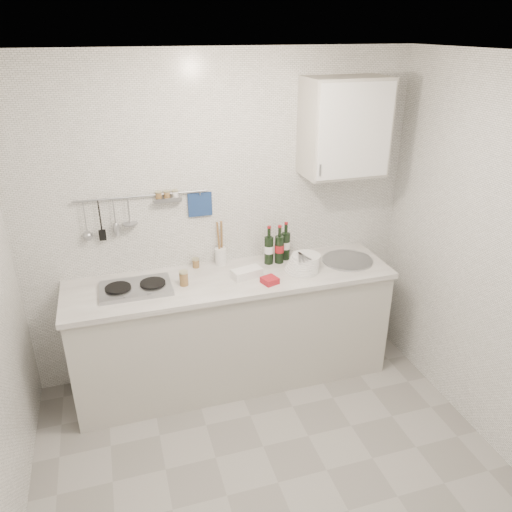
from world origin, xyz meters
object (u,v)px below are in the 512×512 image
(wine_bottles, at_px, (278,243))
(plate_stack_hob, at_px, (135,286))
(utensil_crock, at_px, (221,254))
(wall_cabinet, at_px, (344,127))
(plate_stack_sink, at_px, (304,263))

(wine_bottles, bearing_deg, plate_stack_hob, -174.21)
(utensil_crock, bearing_deg, plate_stack_hob, -163.70)
(wall_cabinet, bearing_deg, plate_stack_sink, -154.51)
(wall_cabinet, relative_size, plate_stack_hob, 2.65)
(plate_stack_sink, relative_size, wine_bottles, 0.93)
(wall_cabinet, xyz_separation_m, plate_stack_sink, (-0.34, -0.16, -0.98))
(plate_stack_sink, height_order, wine_bottles, wine_bottles)
(plate_stack_hob, bearing_deg, wall_cabinet, 2.84)
(plate_stack_sink, bearing_deg, utensil_crock, 154.14)
(plate_stack_hob, relative_size, utensil_crock, 0.72)
(wine_bottles, height_order, utensil_crock, utensil_crock)
(plate_stack_hob, relative_size, plate_stack_sink, 0.92)
(plate_stack_hob, xyz_separation_m, wine_bottles, (1.12, 0.11, 0.14))
(wall_cabinet, bearing_deg, wine_bottles, 175.97)
(wall_cabinet, bearing_deg, utensil_crock, 172.69)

